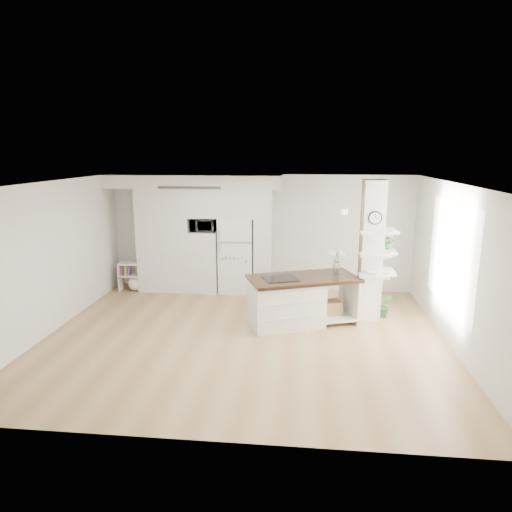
{
  "coord_description": "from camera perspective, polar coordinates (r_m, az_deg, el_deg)",
  "views": [
    {
      "loc": [
        0.98,
        -7.49,
        3.2
      ],
      "look_at": [
        0.11,
        0.9,
        1.27
      ],
      "focal_mm": 32.0,
      "sensor_mm": 36.0,
      "label": 1
    }
  ],
  "objects": [
    {
      "name": "floor",
      "position": [
        8.2,
        -1.44,
        -10.08
      ],
      "size": [
        7.0,
        6.0,
        0.01
      ],
      "primitive_type": "cube",
      "color": "tan",
      "rests_on": "ground"
    },
    {
      "name": "room",
      "position": [
        7.67,
        -1.51,
        2.79
      ],
      "size": [
        7.04,
        6.04,
        2.72
      ],
      "color": "white",
      "rests_on": "ground"
    },
    {
      "name": "cabinet_wall",
      "position": [
        10.58,
        -7.44,
        3.57
      ],
      "size": [
        4.0,
        0.71,
        2.7
      ],
      "color": "silver",
      "rests_on": "floor"
    },
    {
      "name": "refrigerator",
      "position": [
        10.54,
        -2.43,
        0.14
      ],
      "size": [
        0.78,
        0.69,
        1.75
      ],
      "color": "white",
      "rests_on": "floor"
    },
    {
      "name": "column",
      "position": [
        8.92,
        14.81,
        0.5
      ],
      "size": [
        0.69,
        0.9,
        2.7
      ],
      "color": "silver",
      "rests_on": "floor"
    },
    {
      "name": "window",
      "position": [
        8.35,
        23.2,
        0.09
      ],
      "size": [
        0.0,
        2.4,
        2.4
      ],
      "primitive_type": "plane",
      "rotation": [
        1.57,
        0.0,
        -1.57
      ],
      "color": "white",
      "rests_on": "room"
    },
    {
      "name": "pendant_light",
      "position": [
        7.75,
        11.23,
        4.63
      ],
      "size": [
        0.12,
        0.12,
        0.1
      ],
      "primitive_type": "cylinder",
      "color": "white",
      "rests_on": "room"
    },
    {
      "name": "kitchen_island",
      "position": [
        8.65,
        4.45,
        -5.52
      ],
      "size": [
        2.23,
        1.62,
        1.48
      ],
      "rotation": [
        0.0,
        0.0,
        0.36
      ],
      "color": "silver",
      "rests_on": "floor"
    },
    {
      "name": "bookshelf",
      "position": [
        11.13,
        -15.13,
        -2.7
      ],
      "size": [
        0.58,
        0.35,
        0.67
      ],
      "rotation": [
        0.0,
        0.0,
        0.05
      ],
      "color": "silver",
      "rests_on": "floor"
    },
    {
      "name": "floor_plant_a",
      "position": [
        9.4,
        15.82,
        -5.98
      ],
      "size": [
        0.26,
        0.21,
        0.48
      ],
      "primitive_type": "imported",
      "rotation": [
        0.0,
        0.0,
        -0.0
      ],
      "color": "#29682D",
      "rests_on": "floor"
    },
    {
      "name": "floor_plant_b",
      "position": [
        9.33,
        12.87,
        -5.94
      ],
      "size": [
        0.35,
        0.35,
        0.48
      ],
      "primitive_type": "imported",
      "rotation": [
        0.0,
        0.0,
        0.37
      ],
      "color": "#29682D",
      "rests_on": "floor"
    },
    {
      "name": "microwave",
      "position": [
        10.49,
        -6.58,
        3.87
      ],
      "size": [
        0.54,
        0.37,
        0.3
      ],
      "primitive_type": "imported",
      "color": "#2D2D2D",
      "rests_on": "cabinet_wall"
    },
    {
      "name": "shelf_plant",
      "position": [
        9.1,
        16.28,
        1.76
      ],
      "size": [
        0.27,
        0.23,
        0.3
      ],
      "primitive_type": "imported",
      "color": "#29682D",
      "rests_on": "column"
    },
    {
      "name": "decor_bowl",
      "position": [
        8.77,
        14.39,
        -2.04
      ],
      "size": [
        0.22,
        0.22,
        0.05
      ],
      "primitive_type": "imported",
      "color": "white",
      "rests_on": "column"
    }
  ]
}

